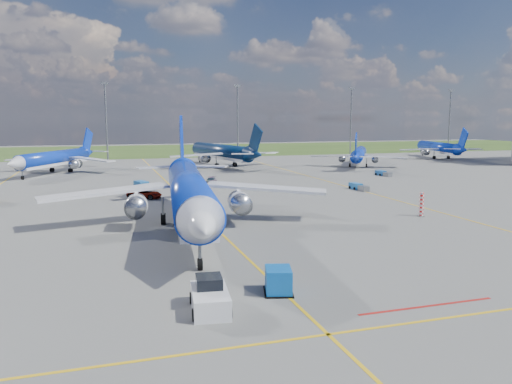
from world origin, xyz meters
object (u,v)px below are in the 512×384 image
object	(u,v)px
uld_container	(278,280)
service_car_b	(145,194)
bg_jet_ne	(358,166)
baggage_tug_e	(383,174)
baggage_tug_w	(358,187)
bg_jet_ene	(438,158)
bg_jet_n	(221,166)
baggage_tug_c	(144,185)
warning_post	(421,204)
bg_jet_nnw	(56,173)
pushback_tug	(210,297)
service_car_c	(211,181)
main_airliner	(190,229)

from	to	relation	value
uld_container	service_car_b	bearing A→B (deg)	111.84
bg_jet_ne	baggage_tug_e	xyz separation A→B (m)	(-5.67, -20.99, 0.48)
baggage_tug_w	baggage_tug_e	distance (m)	23.26
bg_jet_ene	service_car_b	xyz separation A→B (m)	(-92.86, -52.97, 0.73)
bg_jet_n	uld_container	xyz separation A→B (m)	(-17.83, -92.85, 0.89)
bg_jet_ne	baggage_tug_c	size ratio (longest dim) A/B	5.77
warning_post	baggage_tug_w	size ratio (longest dim) A/B	0.63
bg_jet_ne	baggage_tug_c	xyz separation A→B (m)	(-56.14, -26.36, 0.59)
bg_jet_ne	service_car_b	size ratio (longest dim) A/B	6.33
bg_jet_ene	baggage_tug_w	distance (m)	78.68
warning_post	service_car_b	size ratio (longest dim) A/B	0.57
bg_jet_nnw	baggage_tug_c	distance (m)	35.55
bg_jet_ene	pushback_tug	world-z (taller)	bg_jet_ene
bg_jet_ene	uld_container	distance (m)	131.48
service_car_c	baggage_tug_e	xyz separation A→B (m)	(37.97, 2.55, -0.16)
bg_jet_nnw	uld_container	size ratio (longest dim) A/B	16.44
bg_jet_ne	baggage_tug_w	world-z (taller)	bg_jet_ne
main_airliner	service_car_c	distance (m)	38.09
baggage_tug_e	bg_jet_ne	bearing A→B (deg)	70.23
pushback_tug	baggage_tug_w	distance (m)	57.92
main_airliner	uld_container	world-z (taller)	main_airliner
bg_jet_nnw	service_car_b	size ratio (longest dim) A/B	6.92
bg_jet_n	baggage_tug_w	xyz separation A→B (m)	(12.57, -48.86, 0.49)
bg_jet_nnw	baggage_tug_c	bearing A→B (deg)	-36.21
bg_jet_nnw	service_car_c	bearing A→B (deg)	-18.61
main_airliner	bg_jet_ene	bearing A→B (deg)	46.92
baggage_tug_c	baggage_tug_e	xyz separation A→B (m)	(50.47, 5.37, -0.11)
baggage_tug_w	baggage_tug_e	world-z (taller)	baggage_tug_w
bg_jet_nnw	baggage_tug_e	world-z (taller)	bg_jet_nnw
bg_jet_ne	service_car_c	size ratio (longest dim) A/B	7.57
bg_jet_nnw	service_car_b	distance (m)	45.14
bg_jet_ene	baggage_tug_e	xyz separation A→B (m)	(-41.64, -36.75, 0.48)
bg_jet_nnw	bg_jet_n	size ratio (longest dim) A/B	0.89
baggage_tug_c	baggage_tug_e	world-z (taller)	baggage_tug_c
pushback_tug	baggage_tug_e	world-z (taller)	pushback_tug
pushback_tug	service_car_b	world-z (taller)	pushback_tug
pushback_tug	bg_jet_ene	bearing A→B (deg)	54.01
bg_jet_n	service_car_c	world-z (taller)	bg_jet_n
uld_container	service_car_c	bearing A→B (deg)	97.42
bg_jet_n	baggage_tug_e	size ratio (longest dim) A/B	8.80
bg_jet_n	baggage_tug_w	distance (m)	50.45
main_airliner	baggage_tug_e	distance (m)	62.19
baggage_tug_e	pushback_tug	bearing A→B (deg)	-133.66
bg_jet_nnw	bg_jet_ene	bearing A→B (deg)	31.33
bg_jet_nnw	uld_container	xyz separation A→B (m)	(21.38, -87.38, 0.89)
uld_container	service_car_c	world-z (taller)	uld_container
uld_container	bg_jet_ene	bearing A→B (deg)	63.33
baggage_tug_w	bg_jet_ene	bearing A→B (deg)	40.17
warning_post	service_car_c	distance (m)	42.39
main_airliner	baggage_tug_w	xyz separation A→B (m)	(32.82, 21.81, 0.49)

